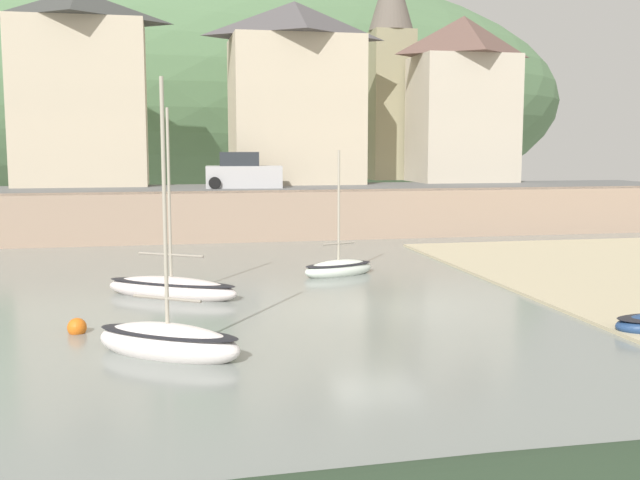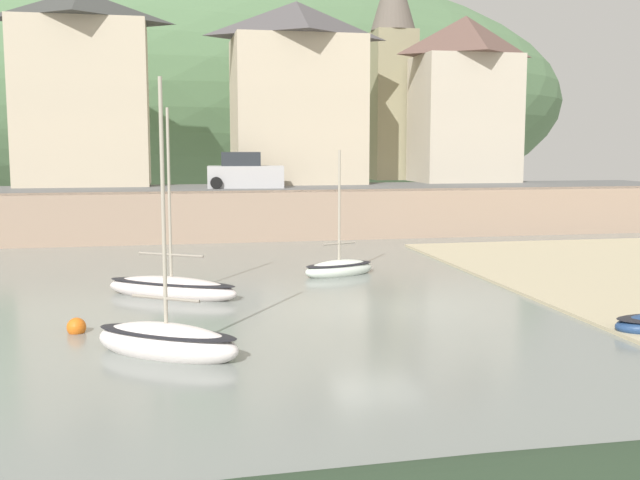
{
  "view_description": "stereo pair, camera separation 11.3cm",
  "coord_description": "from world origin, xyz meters",
  "px_view_note": "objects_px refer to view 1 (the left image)",
  "views": [
    {
      "loc": [
        -5.96,
        -20.77,
        4.69
      ],
      "look_at": [
        -1.24,
        2.17,
        1.77
      ],
      "focal_mm": 42.58,
      "sensor_mm": 36.0,
      "label": 1
    },
    {
      "loc": [
        -5.85,
        -20.79,
        4.69
      ],
      "look_at": [
        -1.24,
        2.17,
        1.77
      ],
      "focal_mm": 42.58,
      "sensor_mm": 36.0,
      "label": 2
    }
  ],
  "objects_px": {
    "sailboat_nearest_shore": "(168,341)",
    "fishing_boat_green": "(171,288)",
    "waterfront_building_right": "(462,98)",
    "motorboat_with_cabin": "(339,268)",
    "church_with_spire": "(391,64)",
    "parked_car_near_slipway": "(243,173)",
    "waterfront_building_left": "(81,88)",
    "mooring_buoy": "(77,327)",
    "waterfront_building_centre": "(295,92)"
  },
  "relations": [
    {
      "from": "waterfront_building_right",
      "to": "church_with_spire",
      "type": "bearing_deg",
      "value": 131.61
    },
    {
      "from": "motorboat_with_cabin",
      "to": "fishing_boat_green",
      "type": "relative_size",
      "value": 0.78
    },
    {
      "from": "waterfront_building_left",
      "to": "church_with_spire",
      "type": "height_order",
      "value": "church_with_spire"
    },
    {
      "from": "waterfront_building_left",
      "to": "sailboat_nearest_shore",
      "type": "relative_size",
      "value": 1.73
    },
    {
      "from": "church_with_spire",
      "to": "fishing_boat_green",
      "type": "distance_m",
      "value": 31.76
    },
    {
      "from": "church_with_spire",
      "to": "motorboat_with_cabin",
      "type": "bearing_deg",
      "value": -110.99
    },
    {
      "from": "church_with_spire",
      "to": "motorboat_with_cabin",
      "type": "distance_m",
      "value": 26.89
    },
    {
      "from": "fishing_boat_green",
      "to": "motorboat_with_cabin",
      "type": "bearing_deg",
      "value": 57.41
    },
    {
      "from": "waterfront_building_left",
      "to": "waterfront_building_right",
      "type": "distance_m",
      "value": 23.23
    },
    {
      "from": "waterfront_building_left",
      "to": "motorboat_with_cabin",
      "type": "height_order",
      "value": "waterfront_building_left"
    },
    {
      "from": "church_with_spire",
      "to": "parked_car_near_slipway",
      "type": "bearing_deg",
      "value": -142.02
    },
    {
      "from": "waterfront_building_right",
      "to": "fishing_boat_green",
      "type": "distance_m",
      "value": 29.87
    },
    {
      "from": "waterfront_building_centre",
      "to": "parked_car_near_slipway",
      "type": "height_order",
      "value": "waterfront_building_centre"
    },
    {
      "from": "waterfront_building_left",
      "to": "mooring_buoy",
      "type": "bearing_deg",
      "value": -85.01
    },
    {
      "from": "waterfront_building_right",
      "to": "motorboat_with_cabin",
      "type": "relative_size",
      "value": 2.21
    },
    {
      "from": "waterfront_building_centre",
      "to": "motorboat_with_cabin",
      "type": "height_order",
      "value": "waterfront_building_centre"
    },
    {
      "from": "waterfront_building_left",
      "to": "church_with_spire",
      "type": "bearing_deg",
      "value": 11.49
    },
    {
      "from": "sailboat_nearest_shore",
      "to": "fishing_boat_green",
      "type": "xyz_separation_m",
      "value": [
        0.15,
        6.8,
        -0.04
      ]
    },
    {
      "from": "fishing_boat_green",
      "to": "waterfront_building_right",
      "type": "bearing_deg",
      "value": 82.14
    },
    {
      "from": "waterfront_building_centre",
      "to": "church_with_spire",
      "type": "relative_size",
      "value": 0.73
    },
    {
      "from": "sailboat_nearest_shore",
      "to": "fishing_boat_green",
      "type": "relative_size",
      "value": 1.06
    },
    {
      "from": "waterfront_building_right",
      "to": "fishing_boat_green",
      "type": "height_order",
      "value": "waterfront_building_right"
    },
    {
      "from": "waterfront_building_left",
      "to": "waterfront_building_centre",
      "type": "relative_size",
      "value": 1.02
    },
    {
      "from": "fishing_boat_green",
      "to": "mooring_buoy",
      "type": "bearing_deg",
      "value": -87.33
    },
    {
      "from": "sailboat_nearest_shore",
      "to": "motorboat_with_cabin",
      "type": "height_order",
      "value": "sailboat_nearest_shore"
    },
    {
      "from": "waterfront_building_right",
      "to": "sailboat_nearest_shore",
      "type": "xyz_separation_m",
      "value": [
        -18.68,
        -29.02,
        -7.36
      ]
    },
    {
      "from": "waterfront_building_centre",
      "to": "sailboat_nearest_shore",
      "type": "height_order",
      "value": "waterfront_building_centre"
    },
    {
      "from": "sailboat_nearest_shore",
      "to": "motorboat_with_cabin",
      "type": "distance_m",
      "value": 11.46
    },
    {
      "from": "fishing_boat_green",
      "to": "waterfront_building_centre",
      "type": "bearing_deg",
      "value": 102.73
    },
    {
      "from": "waterfront_building_centre",
      "to": "mooring_buoy",
      "type": "bearing_deg",
      "value": -110.96
    },
    {
      "from": "parked_car_near_slipway",
      "to": "sailboat_nearest_shore",
      "type": "bearing_deg",
      "value": -94.75
    },
    {
      "from": "waterfront_building_left",
      "to": "sailboat_nearest_shore",
      "type": "xyz_separation_m",
      "value": [
        4.55,
        -29.02,
        -7.66
      ]
    },
    {
      "from": "fishing_boat_green",
      "to": "mooring_buoy",
      "type": "height_order",
      "value": "fishing_boat_green"
    },
    {
      "from": "waterfront_building_centre",
      "to": "parked_car_near_slipway",
      "type": "bearing_deg",
      "value": -129.12
    },
    {
      "from": "waterfront_building_centre",
      "to": "motorboat_with_cabin",
      "type": "bearing_deg",
      "value": -95.12
    },
    {
      "from": "waterfront_building_centre",
      "to": "mooring_buoy",
      "type": "xyz_separation_m",
      "value": [
        -10.14,
        -26.47,
        -7.76
      ]
    },
    {
      "from": "parked_car_near_slipway",
      "to": "mooring_buoy",
      "type": "xyz_separation_m",
      "value": [
        -6.48,
        -21.97,
        -3.06
      ]
    },
    {
      "from": "waterfront_building_left",
      "to": "waterfront_building_right",
      "type": "relative_size",
      "value": 1.06
    },
    {
      "from": "church_with_spire",
      "to": "sailboat_nearest_shore",
      "type": "distance_m",
      "value": 37.62
    },
    {
      "from": "motorboat_with_cabin",
      "to": "parked_car_near_slipway",
      "type": "height_order",
      "value": "motorboat_with_cabin"
    },
    {
      "from": "motorboat_with_cabin",
      "to": "fishing_boat_green",
      "type": "bearing_deg",
      "value": -174.98
    },
    {
      "from": "waterfront_building_centre",
      "to": "parked_car_near_slipway",
      "type": "distance_m",
      "value": 7.47
    },
    {
      "from": "waterfront_building_left",
      "to": "mooring_buoy",
      "type": "distance_m",
      "value": 27.7
    },
    {
      "from": "motorboat_with_cabin",
      "to": "mooring_buoy",
      "type": "distance_m",
      "value": 11.01
    },
    {
      "from": "waterfront_building_right",
      "to": "sailboat_nearest_shore",
      "type": "distance_m",
      "value": 35.29
    },
    {
      "from": "church_with_spire",
      "to": "fishing_boat_green",
      "type": "height_order",
      "value": "church_with_spire"
    },
    {
      "from": "waterfront_building_right",
      "to": "waterfront_building_left",
      "type": "bearing_deg",
      "value": 180.0
    },
    {
      "from": "church_with_spire",
      "to": "mooring_buoy",
      "type": "bearing_deg",
      "value": -119.68
    },
    {
      "from": "waterfront_building_right",
      "to": "fishing_boat_green",
      "type": "bearing_deg",
      "value": -129.83
    },
    {
      "from": "waterfront_building_left",
      "to": "mooring_buoy",
      "type": "relative_size",
      "value": 22.82
    }
  ]
}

